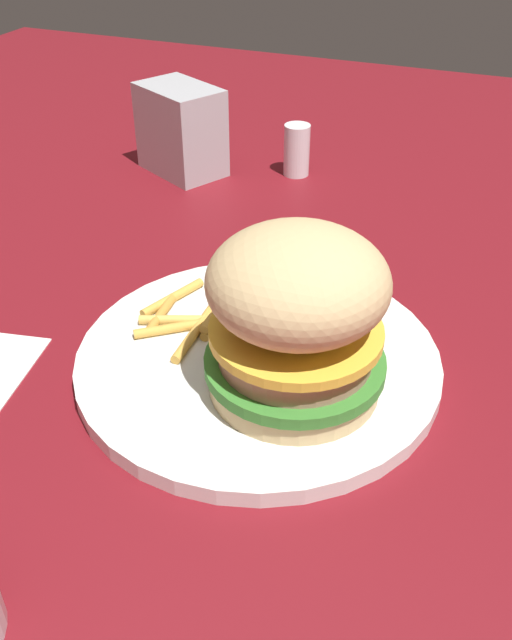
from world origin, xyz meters
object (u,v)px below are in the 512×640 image
object	(u,v)px
sandwich	(297,315)
salt_shaker	(297,150)
fries_pile	(193,316)
napkin_dispenser	(181,130)
plate	(256,362)

from	to	relation	value
sandwich	salt_shaker	world-z (taller)	sandwich
fries_pile	napkin_dispenser	size ratio (longest dim) A/B	1.09
sandwich	napkin_dispenser	distance (m)	0.40
plate	sandwich	world-z (taller)	sandwich
sandwich	plate	bearing A→B (deg)	59.61
napkin_dispenser	salt_shaker	size ratio (longest dim) A/B	1.68
sandwich	salt_shaker	distance (m)	0.37
plate	salt_shaker	bearing A→B (deg)	14.64
plate	salt_shaker	world-z (taller)	salt_shaker
sandwich	fries_pile	size ratio (longest dim) A/B	1.14
napkin_dispenser	fries_pile	bearing A→B (deg)	-34.35
fries_pile	salt_shaker	size ratio (longest dim) A/B	1.84
fries_pile	napkin_dispenser	world-z (taller)	napkin_dispenser
plate	fries_pile	bearing A→B (deg)	69.64
fries_pile	napkin_dispenser	xyz separation A→B (m)	(0.27, 0.15, 0.03)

